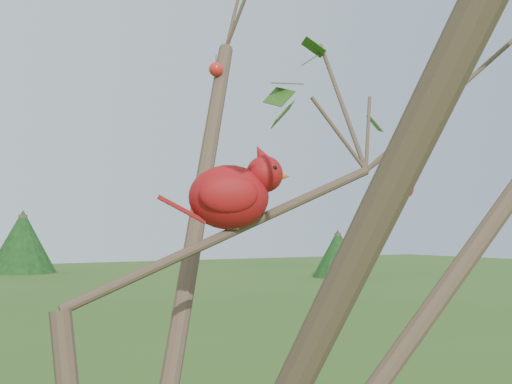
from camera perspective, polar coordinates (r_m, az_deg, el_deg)
crabapple_tree at (r=0.99m, az=-10.81°, el=-0.86°), size 2.35×2.05×2.95m
cardinal at (r=1.17m, az=-2.02°, el=-0.16°), size 0.24×0.16×0.17m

